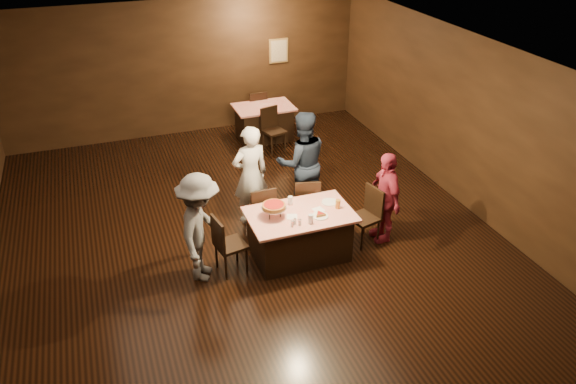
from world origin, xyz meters
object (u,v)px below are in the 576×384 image
Objects in this scene: plate_empty at (330,202)px; diner_navy_hoodie at (302,163)px; chair_end_right at (364,217)px; chair_end_left at (231,244)px; diner_red_shirt at (385,197)px; chair_far_left at (260,211)px; diner_grey_knit at (200,228)px; back_table at (264,123)px; chair_back_far at (256,110)px; glass_amber at (338,204)px; chair_far_right at (306,202)px; pizza_stand at (274,206)px; main_table at (300,235)px; chair_back_near at (274,130)px; glass_back at (290,201)px; glass_front_left at (311,219)px; diner_white_jacket at (250,175)px.

diner_navy_hoodie is at bearing 90.81° from plate_empty.
chair_end_right is 0.65m from plate_empty.
diner_red_shirt reaches higher than chair_end_left.
diner_grey_knit is at bearing 32.08° from chair_far_left.
chair_far_left is at bearing -108.62° from back_table.
glass_amber is at bearing 84.71° from chair_back_far.
plate_empty is at bearing 118.67° from chair_far_right.
pizza_stand is (1.13, 0.05, 0.11)m from diner_grey_knit.
chair_end_right and chair_back_far have the same top height.
chair_far_left is 1.40m from diner_grey_knit.
chair_back_near is at bearing 77.17° from main_table.
chair_end_left is 2.50× the size of pizza_stand.
chair_far_right is 0.73m from glass_back.
diner_grey_knit reaches higher than chair_far_right.
diner_red_shirt is at bearing 94.29° from chair_back_far.
glass_back is at bearing -95.68° from diner_red_shirt.
chair_back_far reaches higher than glass_front_left.
back_table is 0.70× the size of diner_navy_hoodie.
diner_red_shirt is 6.14× the size of plate_empty.
diner_white_jacket reaches higher than chair_back_near.
plate_empty is (0.02, -1.15, -0.15)m from diner_navy_hoodie.
main_table and back_table have the same top height.
diner_red_shirt is at bearing 12.46° from glass_front_left.
glass_amber is (-0.27, -5.17, 0.37)m from chair_back_far.
pizza_stand is at bearing -173.99° from plate_empty.
main_table is 1.51m from diner_red_shirt.
chair_far_left is 2.02m from diner_red_shirt.
diner_white_jacket reaches higher than diner_grey_knit.
pizza_stand is at bearing 88.57° from chair_far_left.
glass_back is at bearing 66.98° from diner_navy_hoodie.
chair_back_near is at bearing -7.61° from diner_grey_knit.
chair_end_left is at bearing -113.56° from back_table.
glass_front_left is at bearing -80.54° from glass_back.
chair_far_left is 1.00× the size of chair_end_left.
chair_far_left is at bearing 82.15° from diner_white_jacket.
chair_end_left is 0.62× the size of diner_red_shirt.
diner_white_jacket reaches higher than plate_empty.
chair_far_right is 1.68m from chair_end_left.
chair_back_near is 0.51× the size of diner_navy_hoodie.
chair_end_right is 0.46m from diner_red_shirt.
chair_end_right is 0.51× the size of diner_navy_hoodie.
chair_far_right is 6.79× the size of glass_back.
glass_amber is at bearing 118.67° from chair_far_right.
main_table is at bearing 76.56° from chair_far_right.
main_table is 1.68× the size of chair_far_left.
chair_end_left is 1.15m from glass_back.
diner_grey_knit is 12.07× the size of glass_front_left.
chair_back_near is at bearing 71.38° from pizza_stand.
chair_end_right is 6.79× the size of glass_amber.
diner_red_shirt reaches higher than glass_amber.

